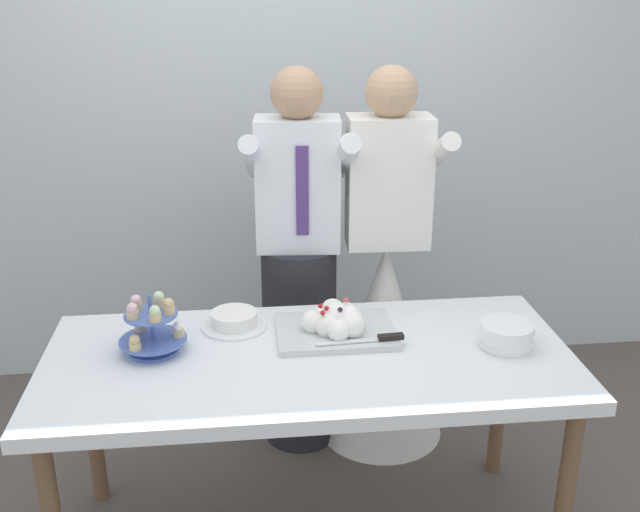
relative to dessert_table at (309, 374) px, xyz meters
The scene contains 8 objects.
rear_wall 1.61m from the dessert_table, 90.00° to the left, with size 5.20×0.10×2.90m, color silver.
dessert_table is the anchor object (origin of this frame).
cupcake_stand 0.56m from the dessert_table, behind, with size 0.23×0.23×0.21m.
main_cake_tray 0.21m from the dessert_table, 50.61° to the left, with size 0.44×0.31×0.13m.
plate_stack 0.70m from the dessert_table, ahead, with size 0.19×0.19×0.09m.
round_cake 0.36m from the dessert_table, 136.72° to the left, with size 0.24×0.24×0.06m.
person_groom 0.67m from the dessert_table, 88.13° to the left, with size 0.49×0.52×1.66m.
person_bride 0.78m from the dessert_table, 59.47° to the left, with size 0.56×0.56×1.66m.
Camera 1 is at (-0.20, -2.21, 1.98)m, focal length 41.25 mm.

